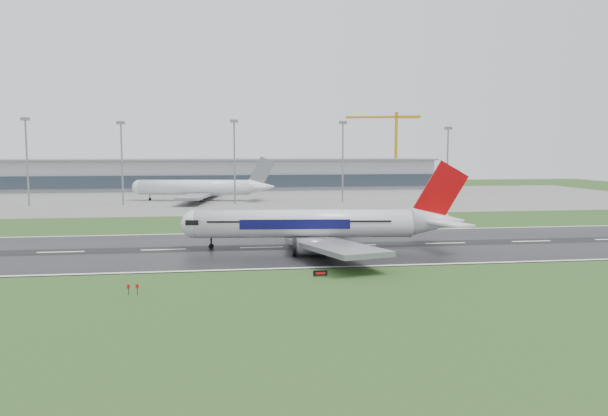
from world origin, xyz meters
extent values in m
plane|color=#234419|center=(0.00, 0.00, 0.00)|extent=(520.00, 520.00, 0.00)
cube|color=black|center=(0.00, 0.00, 0.05)|extent=(400.00, 45.00, 0.10)
cube|color=slate|center=(0.00, 125.00, 0.04)|extent=(400.00, 130.00, 0.08)
cube|color=gray|center=(0.00, 185.00, 7.50)|extent=(240.00, 36.00, 15.00)
cylinder|color=gray|center=(-57.89, 100.00, 15.39)|extent=(0.64, 0.64, 30.78)
cylinder|color=gray|center=(-24.90, 100.00, 14.81)|extent=(0.64, 0.64, 29.63)
cylinder|color=gray|center=(16.18, 100.00, 15.26)|extent=(0.64, 0.64, 30.52)
cylinder|color=gray|center=(57.78, 100.00, 15.13)|extent=(0.64, 0.64, 30.25)
cylinder|color=gray|center=(100.19, 100.00, 14.16)|extent=(0.64, 0.64, 28.31)
camera|label=1|loc=(12.73, -117.89, 20.27)|focal=33.83mm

